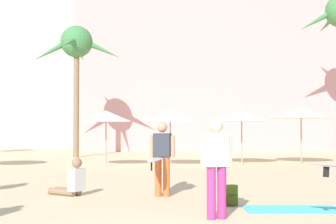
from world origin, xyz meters
name	(u,v)px	position (x,y,z in m)	size (l,w,h in m)	color
hotel_pink	(234,23)	(7.22, 27.73, 9.28)	(22.37, 8.24, 18.55)	pink
palm_tree_far_left	(77,48)	(-3.31, 18.81, 5.76)	(4.77, 4.99, 6.93)	#896B4C
cafe_umbrella_0	(106,116)	(-1.48, 13.32, 2.04)	(2.09, 2.09, 2.27)	gray
cafe_umbrella_2	(170,116)	(1.14, 13.18, 2.07)	(2.36, 2.36, 2.33)	gray
cafe_umbrella_5	(301,113)	(6.90, 13.81, 2.22)	(2.78, 2.78, 2.46)	gray
cafe_umbrella_6	(242,116)	(4.27, 13.76, 2.06)	(2.56, 2.56, 2.27)	gray
beach_towel	(292,209)	(2.66, 3.38, 0.01)	(1.86, 0.88, 0.01)	#4CC6D6
backpack	(230,196)	(1.54, 3.97, 0.20)	(0.34, 0.30, 0.42)	#506019
person_mid_center	(162,156)	(0.23, 5.41, 0.93)	(1.07, 2.76, 1.74)	orange
person_near_left	(72,182)	(-1.89, 5.62, 0.32)	(0.93, 0.81, 0.90)	#936B51
person_far_left	(216,164)	(1.01, 2.65, 0.97)	(0.61, 0.30, 1.77)	#B7337F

